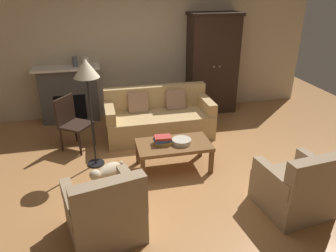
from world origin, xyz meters
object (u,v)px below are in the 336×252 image
at_px(coffee_table, 174,147).
at_px(side_chair_wooden, 71,120).
at_px(mantel_vase_slate, 75,61).
at_px(armoire, 212,64).
at_px(floor_lamp, 87,75).
at_px(couch, 159,119).
at_px(fruit_bowl, 182,141).
at_px(fireplace, 70,94).
at_px(book_stack, 163,140).
at_px(mantel_vase_cream, 86,61).
at_px(armchair_near_right, 296,189).
at_px(dog, 107,172).
at_px(armchair_near_left, 105,213).

xyz_separation_m(coffee_table, side_chair_wooden, (-1.51, 1.03, 0.15)).
bearing_deg(mantel_vase_slate, armoire, -1.24).
xyz_separation_m(armoire, floor_lamp, (-2.52, -1.81, 0.40)).
bearing_deg(coffee_table, side_chair_wooden, 145.61).
height_order(couch, fruit_bowl, couch).
distance_m(fireplace, book_stack, 2.65).
bearing_deg(armoire, floor_lamp, -144.43).
height_order(fireplace, fruit_bowl, fireplace).
relative_size(mantel_vase_cream, armchair_near_right, 0.19).
distance_m(fireplace, fruit_bowl, 2.85).
xyz_separation_m(mantel_vase_cream, dog, (0.20, -2.54, -0.96)).
distance_m(armchair_near_right, dog, 2.44).
bearing_deg(armchair_near_right, armoire, 87.68).
bearing_deg(fruit_bowl, dog, -166.15).
height_order(side_chair_wooden, dog, side_chair_wooden).
bearing_deg(dog, mantel_vase_cream, 94.53).
height_order(coffee_table, mantel_vase_cream, mantel_vase_cream).
distance_m(mantel_vase_cream, armchair_near_left, 3.58).
height_order(fireplace, couch, fireplace).
height_order(coffee_table, floor_lamp, floor_lamp).
height_order(mantel_vase_cream, armchair_near_left, mantel_vase_cream).
height_order(mantel_vase_slate, floor_lamp, floor_lamp).
xyz_separation_m(armoire, mantel_vase_cream, (-2.57, 0.06, 0.17)).
bearing_deg(fireplace, floor_lamp, -77.28).
xyz_separation_m(armchair_near_left, floor_lamp, (-0.09, 1.60, 1.12)).
bearing_deg(dog, armchair_near_right, -24.07).
height_order(couch, side_chair_wooden, side_chair_wooden).
bearing_deg(armchair_near_right, fireplace, 128.32).
relative_size(fireplace, couch, 0.65).
distance_m(floor_lamp, dog, 1.38).
xyz_separation_m(armchair_near_right, dog, (-2.23, 1.00, -0.07)).
bearing_deg(side_chair_wooden, armchair_near_right, -40.50).
bearing_deg(floor_lamp, side_chair_wooden, 117.63).
bearing_deg(floor_lamp, fruit_bowl, -17.39).
bearing_deg(armchair_near_right, mantel_vase_slate, 126.63).
distance_m(fruit_bowl, floor_lamp, 1.66).
distance_m(armoire, couch, 1.81).
distance_m(book_stack, mantel_vase_cream, 2.55).
height_order(armoire, book_stack, armoire).
distance_m(mantel_vase_slate, armchair_near_right, 4.50).
height_order(book_stack, armchair_near_left, armchair_near_left).
xyz_separation_m(coffee_table, dog, (-1.01, -0.30, -0.12)).
bearing_deg(side_chair_wooden, fruit_bowl, -33.19).
xyz_separation_m(coffee_table, book_stack, (-0.16, 0.02, 0.12)).
xyz_separation_m(armchair_near_left, side_chair_wooden, (-0.43, 2.26, 0.20)).
bearing_deg(mantel_vase_cream, armchair_near_left, -87.82).
bearing_deg(book_stack, mantel_vase_cream, 115.22).
distance_m(fireplace, mantel_vase_slate, 0.67).
distance_m(armchair_near_right, floor_lamp, 3.12).
xyz_separation_m(coffee_table, mantel_vase_slate, (-1.41, 2.24, 0.85)).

